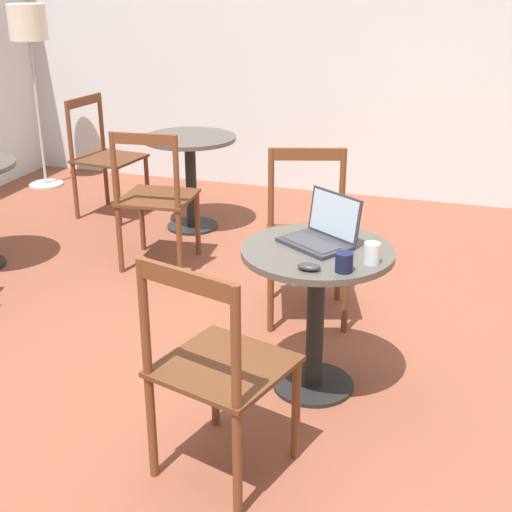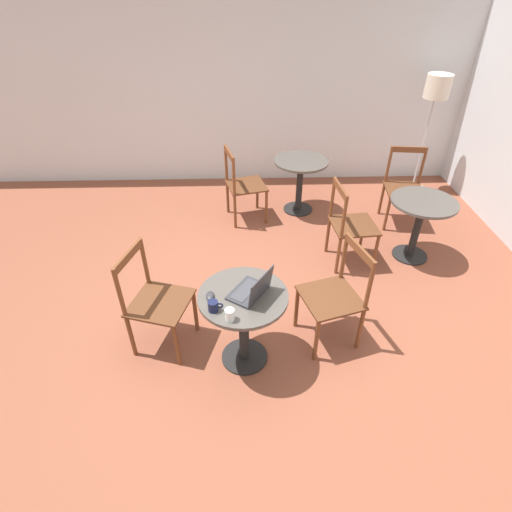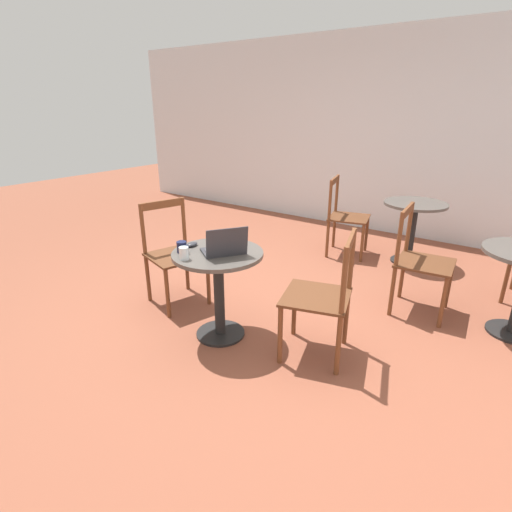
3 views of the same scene
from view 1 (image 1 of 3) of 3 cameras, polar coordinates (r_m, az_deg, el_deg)
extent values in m
plane|color=brown|center=(3.56, -0.88, -9.86)|extent=(16.00, 16.00, 0.00)
cube|color=silver|center=(6.19, 8.97, 16.97)|extent=(0.06, 9.40, 2.70)
cylinder|color=black|center=(3.52, 4.58, -10.16)|extent=(0.39, 0.39, 0.02)
cylinder|color=black|center=(3.35, 4.76, -5.21)|extent=(0.08, 0.08, 0.67)
cylinder|color=#4C4742|center=(3.21, 4.96, 0.32)|extent=(0.69, 0.69, 0.03)
cylinder|color=black|center=(5.57, -5.09, 2.42)|extent=(0.39, 0.39, 0.02)
cylinder|color=black|center=(5.47, -5.21, 5.80)|extent=(0.08, 0.08, 0.67)
cylinder|color=#4C4742|center=(5.38, -5.34, 9.36)|extent=(0.69, 0.69, 0.03)
cylinder|color=brown|center=(3.92, 7.18, -3.04)|extent=(0.04, 0.04, 0.46)
cylinder|color=brown|center=(3.90, 1.18, -3.03)|extent=(0.04, 0.04, 0.46)
cylinder|color=brown|center=(4.29, 6.63, -0.71)|extent=(0.04, 0.04, 0.46)
cylinder|color=brown|center=(4.27, 1.16, -0.68)|extent=(0.04, 0.04, 0.46)
cube|color=#562F1A|center=(4.00, 4.13, 1.31)|extent=(0.57, 0.57, 0.02)
cylinder|color=brown|center=(4.13, 6.92, 5.44)|extent=(0.04, 0.04, 0.46)
cylinder|color=brown|center=(4.11, 1.21, 5.50)|extent=(0.04, 0.04, 0.46)
cube|color=brown|center=(4.06, 4.15, 8.13)|extent=(0.15, 0.43, 0.07)
cylinder|color=brown|center=(3.14, -3.30, -9.84)|extent=(0.04, 0.04, 0.46)
cylinder|color=brown|center=(2.95, 3.21, -12.21)|extent=(0.04, 0.04, 0.46)
cylinder|color=brown|center=(2.88, -8.35, -13.36)|extent=(0.04, 0.04, 0.46)
cylinder|color=brown|center=(2.67, -1.50, -16.36)|extent=(0.04, 0.04, 0.46)
cube|color=#562F1A|center=(2.77, -2.57, -8.79)|extent=(0.57, 0.57, 0.02)
cylinder|color=brown|center=(2.63, -8.93, -4.81)|extent=(0.04, 0.04, 0.46)
cylinder|color=brown|center=(2.40, -1.62, -7.36)|extent=(0.04, 0.04, 0.46)
cube|color=brown|center=(2.42, -5.62, -1.94)|extent=(0.15, 0.43, 0.07)
cylinder|color=brown|center=(5.10, -9.11, 2.91)|extent=(0.04, 0.04, 0.46)
cylinder|color=brown|center=(4.97, -4.69, 2.60)|extent=(0.04, 0.04, 0.46)
cylinder|color=brown|center=(4.74, -10.85, 1.29)|extent=(0.04, 0.04, 0.46)
cylinder|color=brown|center=(4.60, -6.14, 0.92)|extent=(0.04, 0.04, 0.46)
cube|color=#562F1A|center=(4.77, -7.85, 4.66)|extent=(0.50, 0.50, 0.02)
cylinder|color=brown|center=(4.59, -11.28, 6.89)|extent=(0.04, 0.04, 0.46)
cylinder|color=brown|center=(4.45, -6.40, 6.69)|extent=(0.04, 0.04, 0.46)
cube|color=brown|center=(4.47, -9.03, 9.23)|extent=(0.07, 0.44, 0.07)
cylinder|color=brown|center=(5.94, -8.70, 5.73)|extent=(0.04, 0.04, 0.46)
cylinder|color=brown|center=(5.62, -10.96, 4.61)|extent=(0.04, 0.04, 0.46)
cylinder|color=brown|center=(6.16, -11.92, 6.12)|extent=(0.04, 0.04, 0.46)
cylinder|color=brown|center=(5.86, -14.26, 5.05)|extent=(0.04, 0.04, 0.46)
cube|color=#562F1A|center=(5.83, -11.64, 7.65)|extent=(0.51, 0.51, 0.02)
cylinder|color=brown|center=(6.05, -12.28, 10.49)|extent=(0.04, 0.04, 0.46)
cylinder|color=brown|center=(5.74, -14.71, 9.64)|extent=(0.04, 0.04, 0.46)
cube|color=brown|center=(5.86, -13.64, 11.95)|extent=(0.44, 0.08, 0.07)
cylinder|color=#B7B7B7|center=(6.91, -16.43, 5.53)|extent=(0.31, 0.31, 0.02)
cylinder|color=#B7B7B7|center=(6.76, -17.03, 10.78)|extent=(0.02, 0.02, 1.29)
cylinder|color=beige|center=(6.66, -17.82, 17.39)|extent=(0.32, 0.32, 0.30)
cube|color=#2D2D33|center=(3.23, 4.72, 0.98)|extent=(0.34, 0.37, 0.02)
cube|color=#38383D|center=(3.22, 4.47, 1.07)|extent=(0.24, 0.28, 0.00)
cube|color=#2D2D33|center=(3.27, 6.31, 3.28)|extent=(0.20, 0.28, 0.21)
cube|color=#9EB2C6|center=(3.27, 6.24, 3.27)|extent=(0.18, 0.25, 0.19)
ellipsoid|color=#2D2D33|center=(2.97, 4.27, -0.86)|extent=(0.06, 0.10, 0.03)
cylinder|color=#141938|center=(2.96, 7.06, -0.49)|extent=(0.07, 0.07, 0.08)
torus|color=#141938|center=(3.00, 7.25, -0.07)|extent=(0.05, 0.01, 0.05)
cylinder|color=silver|center=(3.06, 9.26, 0.22)|extent=(0.07, 0.07, 0.09)
camera|label=2|loc=(3.45, 53.15, 28.53)|focal=28.00mm
camera|label=3|loc=(5.02, 36.41, 16.68)|focal=28.00mm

